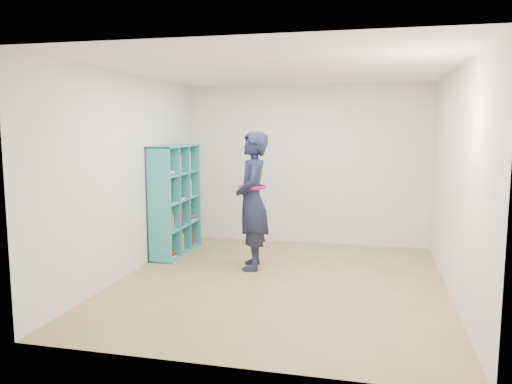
# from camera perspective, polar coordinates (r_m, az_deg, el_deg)

# --- Properties ---
(floor) EXTENTS (4.50, 4.50, 0.00)m
(floor) POSITION_cam_1_polar(r_m,az_deg,el_deg) (6.31, 2.69, -10.31)
(floor) COLOR olive
(floor) RESTS_ON ground
(ceiling) EXTENTS (4.50, 4.50, 0.00)m
(ceiling) POSITION_cam_1_polar(r_m,az_deg,el_deg) (6.04, 2.84, 13.87)
(ceiling) COLOR white
(ceiling) RESTS_ON wall_back
(wall_left) EXTENTS (0.02, 4.50, 2.60)m
(wall_left) POSITION_cam_1_polar(r_m,az_deg,el_deg) (6.70, -14.32, 1.89)
(wall_left) COLOR silver
(wall_left) RESTS_ON floor
(wall_right) EXTENTS (0.02, 4.50, 2.60)m
(wall_right) POSITION_cam_1_polar(r_m,az_deg,el_deg) (6.01, 21.87, 0.95)
(wall_right) COLOR silver
(wall_right) RESTS_ON floor
(wall_back) EXTENTS (4.00, 0.02, 2.60)m
(wall_back) POSITION_cam_1_polar(r_m,az_deg,el_deg) (8.25, 5.63, 3.11)
(wall_back) COLOR silver
(wall_back) RESTS_ON floor
(wall_front) EXTENTS (4.00, 0.02, 2.60)m
(wall_front) POSITION_cam_1_polar(r_m,az_deg,el_deg) (3.87, -3.35, -1.89)
(wall_front) COLOR silver
(wall_front) RESTS_ON floor
(bookshelf) EXTENTS (0.36, 1.24, 1.65)m
(bookshelf) POSITION_cam_1_polar(r_m,az_deg,el_deg) (7.65, -9.42, -1.08)
(bookshelf) COLOR teal
(bookshelf) RESTS_ON floor
(person) EXTENTS (0.58, 0.76, 1.86)m
(person) POSITION_cam_1_polar(r_m,az_deg,el_deg) (6.73, -0.42, -1.00)
(person) COLOR black
(person) RESTS_ON floor
(smartphone) EXTENTS (0.05, 0.08, 0.14)m
(smartphone) POSITION_cam_1_polar(r_m,az_deg,el_deg) (6.80, -1.52, 0.12)
(smartphone) COLOR silver
(smartphone) RESTS_ON person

